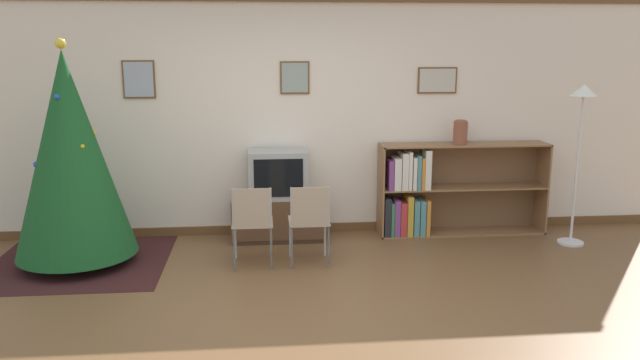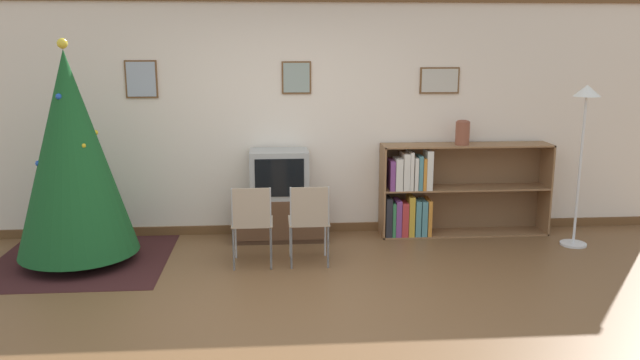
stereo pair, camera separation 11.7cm
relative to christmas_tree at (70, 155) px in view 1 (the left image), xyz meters
name	(u,v)px [view 1 (the left image)]	position (x,y,z in m)	size (l,w,h in m)	color
ground_plane	(303,310)	(2.16, -1.33, -1.10)	(24.00, 24.00, 0.00)	brown
wall_back	(289,116)	(2.16, 0.90, 0.25)	(8.88, 0.11, 2.70)	silver
area_rug	(80,263)	(0.00, 0.00, -1.10)	(1.73, 1.64, 0.01)	#381919
christmas_tree	(70,155)	(0.00, 0.00, 0.00)	(1.17, 1.17, 2.20)	maroon
tv_console	(279,218)	(2.02, 0.61, -0.86)	(1.04, 0.44, 0.49)	#412A1A
television	(278,174)	(2.02, 0.61, -0.35)	(0.64, 0.43, 0.53)	#9E9E99
folding_chair_left	(252,221)	(1.74, -0.27, -0.63)	(0.40, 0.40, 0.82)	tan
folding_chair_right	(309,219)	(2.30, -0.27, -0.63)	(0.40, 0.40, 0.82)	tan
bookshelf	(432,192)	(3.78, 0.66, -0.61)	(1.93, 0.36, 1.05)	olive
vase	(460,132)	(4.07, 0.63, 0.08)	(0.16, 0.16, 0.27)	brown
standing_lamp	(581,123)	(5.22, 0.14, 0.23)	(0.28, 0.28, 1.74)	silver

